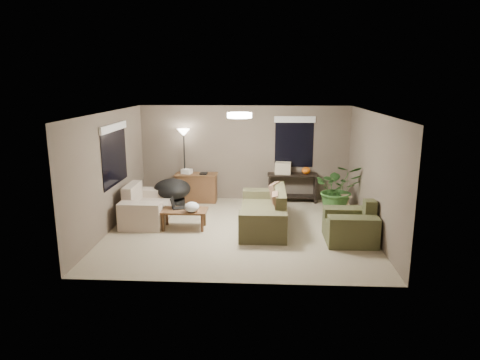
# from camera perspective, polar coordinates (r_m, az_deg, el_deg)

# --- Properties ---
(room_shell) EXTENTS (5.50, 5.50, 5.50)m
(room_shell) POSITION_cam_1_polar(r_m,az_deg,el_deg) (8.91, -0.07, 0.96)
(room_shell) COLOR tan
(room_shell) RESTS_ON ground
(main_sofa) EXTENTS (0.95, 2.20, 0.85)m
(main_sofa) POSITION_cam_1_polar(r_m,az_deg,el_deg) (9.36, 3.34, -4.51)
(main_sofa) COLOR brown
(main_sofa) RESTS_ON ground
(throw_pillows) EXTENTS (0.38, 1.38, 0.47)m
(throw_pillows) POSITION_cam_1_polar(r_m,az_deg,el_deg) (9.26, 4.95, -2.43)
(throw_pillows) COLOR #8C7251
(throw_pillows) RESTS_ON main_sofa
(loveseat) EXTENTS (0.90, 1.60, 0.85)m
(loveseat) POSITION_cam_1_polar(r_m,az_deg,el_deg) (9.97, -12.39, -3.69)
(loveseat) COLOR beige
(loveseat) RESTS_ON ground
(armchair) EXTENTS (0.95, 1.00, 0.85)m
(armchair) POSITION_cam_1_polar(r_m,az_deg,el_deg) (8.79, 14.54, -6.07)
(armchair) COLOR #4C4E2F
(armchair) RESTS_ON ground
(coffee_table) EXTENTS (1.00, 0.55, 0.42)m
(coffee_table) POSITION_cam_1_polar(r_m,az_deg,el_deg) (9.30, -7.48, -4.32)
(coffee_table) COLOR brown
(coffee_table) RESTS_ON ground
(laptop) EXTENTS (0.39, 0.32, 0.24)m
(laptop) POSITION_cam_1_polar(r_m,az_deg,el_deg) (9.39, -8.41, -3.40)
(laptop) COLOR black
(laptop) RESTS_ON coffee_table
(plastic_bag) EXTENTS (0.38, 0.36, 0.22)m
(plastic_bag) POSITION_cam_1_polar(r_m,az_deg,el_deg) (9.07, -6.44, -3.60)
(plastic_bag) COLOR white
(plastic_bag) RESTS_ON coffee_table
(desk) EXTENTS (1.10, 0.50, 0.75)m
(desk) POSITION_cam_1_polar(r_m,az_deg,el_deg) (11.33, -5.81, -1.00)
(desk) COLOR brown
(desk) RESTS_ON ground
(desk_papers) EXTENTS (0.70, 0.30, 0.12)m
(desk_papers) POSITION_cam_1_polar(r_m,az_deg,el_deg) (11.25, -6.65, 1.09)
(desk_papers) COLOR silver
(desk_papers) RESTS_ON desk
(console_table) EXTENTS (1.30, 0.40, 0.75)m
(console_table) POSITION_cam_1_polar(r_m,az_deg,el_deg) (11.32, 6.97, -0.73)
(console_table) COLOR black
(console_table) RESTS_ON ground
(pumpkin) EXTENTS (0.29, 0.29, 0.19)m
(pumpkin) POSITION_cam_1_polar(r_m,az_deg,el_deg) (11.26, 8.80, 1.26)
(pumpkin) COLOR orange
(pumpkin) RESTS_ON console_table
(cardboard_box) EXTENTS (0.43, 0.34, 0.30)m
(cardboard_box) POSITION_cam_1_polar(r_m,az_deg,el_deg) (11.21, 5.76, 1.59)
(cardboard_box) COLOR beige
(cardboard_box) RESTS_ON console_table
(papasan_chair) EXTENTS (1.19, 1.19, 0.80)m
(papasan_chair) POSITION_cam_1_polar(r_m,az_deg,el_deg) (10.57, -9.02, -1.64)
(papasan_chair) COLOR black
(papasan_chair) RESTS_ON ground
(floor_lamp) EXTENTS (0.32, 0.32, 1.91)m
(floor_lamp) POSITION_cam_1_polar(r_m,az_deg,el_deg) (11.24, -7.50, 5.17)
(floor_lamp) COLOR black
(floor_lamp) RESTS_ON ground
(ceiling_fixture) EXTENTS (0.50, 0.50, 0.10)m
(ceiling_fixture) POSITION_cam_1_polar(r_m,az_deg,el_deg) (8.74, -0.07, 8.62)
(ceiling_fixture) COLOR white
(ceiling_fixture) RESTS_ON room_shell
(houseplant) EXTENTS (1.10, 1.22, 0.95)m
(houseplant) POSITION_cam_1_polar(r_m,az_deg,el_deg) (10.49, 12.90, -1.86)
(houseplant) COLOR #2D5923
(houseplant) RESTS_ON ground
(cat_scratching_post) EXTENTS (0.32, 0.32, 0.50)m
(cat_scratching_post) POSITION_cam_1_polar(r_m,az_deg,el_deg) (10.43, 13.93, -3.50)
(cat_scratching_post) COLOR tan
(cat_scratching_post) RESTS_ON ground
(window_left) EXTENTS (0.05, 1.56, 1.33)m
(window_left) POSITION_cam_1_polar(r_m,az_deg,el_deg) (9.64, -16.43, 4.58)
(window_left) COLOR black
(window_left) RESTS_ON room_shell
(window_back) EXTENTS (1.06, 0.05, 1.33)m
(window_back) POSITION_cam_1_polar(r_m,az_deg,el_deg) (11.28, 7.27, 6.18)
(window_back) COLOR black
(window_back) RESTS_ON room_shell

